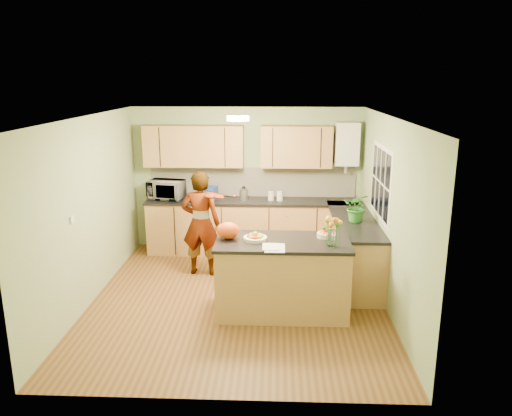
{
  "coord_description": "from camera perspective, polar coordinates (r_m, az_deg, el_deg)",
  "views": [
    {
      "loc": [
        0.52,
        -6.38,
        2.99
      ],
      "look_at": [
        0.23,
        0.5,
        1.18
      ],
      "focal_mm": 35.0,
      "sensor_mm": 36.0,
      "label": 1
    }
  ],
  "objects": [
    {
      "name": "peninsula_island",
      "position": [
        6.53,
        3.01,
        -7.8
      ],
      "size": [
        1.71,
        0.88,
        0.98
      ],
      "color": "#A97C43",
      "rests_on": "floor"
    },
    {
      "name": "kettle",
      "position": [
        8.57,
        -1.41,
        1.67
      ],
      "size": [
        0.15,
        0.15,
        0.28
      ],
      "rotation": [
        0.0,
        0.0,
        -0.09
      ],
      "color": "silver",
      "rests_on": "back_counter"
    },
    {
      "name": "jar_white",
      "position": [
        8.54,
        2.73,
        1.39
      ],
      "size": [
        0.14,
        0.14,
        0.16
      ],
      "primitive_type": "cylinder",
      "rotation": [
        0.0,
        0.0,
        -0.38
      ],
      "color": "white",
      "rests_on": "back_counter"
    },
    {
      "name": "boiler",
      "position": [
        8.62,
        10.33,
        7.21
      ],
      "size": [
        0.4,
        0.3,
        0.86
      ],
      "color": "white",
      "rests_on": "wall_back"
    },
    {
      "name": "wall_back",
      "position": [
        8.82,
        -1.03,
        3.35
      ],
      "size": [
        4.0,
        0.02,
        2.5
      ],
      "primitive_type": "cube",
      "color": "#92A878",
      "rests_on": "floor"
    },
    {
      "name": "violin",
      "position": [
        7.34,
        -5.14,
        1.44
      ],
      "size": [
        0.64,
        0.55,
        0.16
      ],
      "primitive_type": null,
      "rotation": [
        0.17,
        0.0,
        -0.61
      ],
      "color": "#551505",
      "rests_on": "violinist"
    },
    {
      "name": "wall_left",
      "position": [
        7.08,
        -18.54,
        -0.29
      ],
      "size": [
        0.02,
        4.5,
        2.5
      ],
      "primitive_type": "cube",
      "color": "#92A878",
      "rests_on": "floor"
    },
    {
      "name": "jar_cream",
      "position": [
        8.56,
        1.72,
        1.4
      ],
      "size": [
        0.13,
        0.13,
        0.15
      ],
      "primitive_type": "cylinder",
      "rotation": [
        0.0,
        0.0,
        0.33
      ],
      "color": "#F1E3C1",
      "rests_on": "back_counter"
    },
    {
      "name": "upper_cabinets",
      "position": [
        8.57,
        -2.3,
        7.07
      ],
      "size": [
        3.2,
        0.34,
        0.7
      ],
      "color": "#A97C43",
      "rests_on": "wall_back"
    },
    {
      "name": "ceiling_lamp",
      "position": [
        6.72,
        -2.07,
        10.2
      ],
      "size": [
        0.3,
        0.3,
        0.07
      ],
      "color": "#FFEABF",
      "rests_on": "ceiling"
    },
    {
      "name": "splashback",
      "position": [
        8.81,
        -0.38,
        3.01
      ],
      "size": [
        3.6,
        0.02,
        0.52
      ],
      "primitive_type": "cube",
      "color": "white",
      "rests_on": "back_counter"
    },
    {
      "name": "right_counter",
      "position": [
        7.75,
        11.06,
        -4.53
      ],
      "size": [
        0.62,
        2.24,
        0.94
      ],
      "color": "#A97C43",
      "rests_on": "floor"
    },
    {
      "name": "back_counter",
      "position": [
        8.71,
        -0.46,
        -2.07
      ],
      "size": [
        3.64,
        0.62,
        0.94
      ],
      "color": "#A97C43",
      "rests_on": "floor"
    },
    {
      "name": "light_switch",
      "position": [
        6.52,
        -20.27,
        -1.23
      ],
      "size": [
        0.02,
        0.09,
        0.09
      ],
      "primitive_type": "cube",
      "color": "white",
      "rests_on": "wall_left"
    },
    {
      "name": "wall_front",
      "position": [
        4.51,
        -4.42,
        -8.02
      ],
      "size": [
        4.0,
        0.02,
        2.5
      ],
      "primitive_type": "cube",
      "color": "#92A878",
      "rests_on": "floor"
    },
    {
      "name": "microwave",
      "position": [
        8.78,
        -10.22,
        2.08
      ],
      "size": [
        0.65,
        0.5,
        0.33
      ],
      "primitive_type": "imported",
      "rotation": [
        0.0,
        0.0,
        -0.19
      ],
      "color": "white",
      "rests_on": "back_counter"
    },
    {
      "name": "violinist",
      "position": [
        7.7,
        -6.32,
        -1.74
      ],
      "size": [
        0.63,
        0.44,
        1.64
      ],
      "primitive_type": "imported",
      "rotation": [
        0.0,
        0.0,
        3.05
      ],
      "color": "#EAB08F",
      "rests_on": "floor"
    },
    {
      "name": "fruit_dish",
      "position": [
        6.35,
        -0.09,
        -3.33
      ],
      "size": [
        0.3,
        0.3,
        0.1
      ],
      "color": "#F1E3C1",
      "rests_on": "peninsula_island"
    },
    {
      "name": "floor",
      "position": [
        7.07,
        -2.07,
        -10.32
      ],
      "size": [
        4.5,
        4.5,
        0.0
      ],
      "primitive_type": "plane",
      "color": "#583619",
      "rests_on": "ground"
    },
    {
      "name": "blue_box",
      "position": [
        8.66,
        -5.47,
        1.74
      ],
      "size": [
        0.33,
        0.27,
        0.23
      ],
      "primitive_type": "cube",
      "rotation": [
        0.0,
        0.0,
        -0.26
      ],
      "color": "navy",
      "rests_on": "back_counter"
    },
    {
      "name": "papers",
      "position": [
        6.07,
        2.16,
        -4.57
      ],
      "size": [
        0.24,
        0.33,
        0.01
      ],
      "primitive_type": "cube",
      "color": "white",
      "rests_on": "peninsula_island"
    },
    {
      "name": "window_right",
      "position": [
        7.28,
        14.05,
        2.87
      ],
      "size": [
        0.01,
        1.3,
        1.05
      ],
      "color": "white",
      "rests_on": "wall_right"
    },
    {
      "name": "wall_right",
      "position": [
        6.78,
        14.94,
        -0.66
      ],
      "size": [
        0.02,
        4.5,
        2.5
      ],
      "primitive_type": "cube",
      "color": "#92A878",
      "rests_on": "floor"
    },
    {
      "name": "flower_vase",
      "position": [
        6.14,
        8.74,
        -1.73
      ],
      "size": [
        0.24,
        0.24,
        0.44
      ],
      "rotation": [
        0.0,
        0.0,
        0.41
      ],
      "color": "silver",
      "rests_on": "peninsula_island"
    },
    {
      "name": "potted_plant",
      "position": [
        7.4,
        11.51,
        0.08
      ],
      "size": [
        0.47,
        0.44,
        0.44
      ],
      "primitive_type": "imported",
      "rotation": [
        0.0,
        0.0,
        -0.3
      ],
      "color": "#2D7928",
      "rests_on": "right_counter"
    },
    {
      "name": "orange_bowl",
      "position": [
        6.51,
        7.91,
        -2.91
      ],
      "size": [
        0.21,
        0.21,
        0.12
      ],
      "color": "#F1E3C1",
      "rests_on": "peninsula_island"
    },
    {
      "name": "orange_bag",
      "position": [
        6.4,
        -3.2,
        -2.59
      ],
      "size": [
        0.31,
        0.27,
        0.22
      ],
      "primitive_type": "ellipsoid",
      "rotation": [
        0.0,
        0.0,
        0.11
      ],
      "color": "#E04812",
      "rests_on": "peninsula_island"
    },
    {
      "name": "ceiling",
      "position": [
        6.42,
        -2.28,
        10.34
      ],
      "size": [
        4.0,
        4.5,
        0.02
      ],
      "primitive_type": "cube",
      "color": "silver",
      "rests_on": "wall_back"
    }
  ]
}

